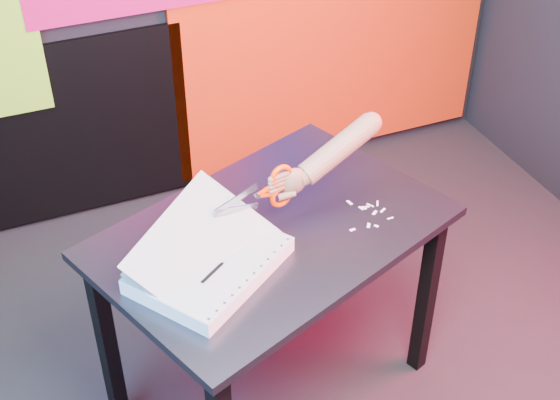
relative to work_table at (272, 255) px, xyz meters
name	(u,v)px	position (x,y,z in m)	size (l,w,h in m)	color
room	(371,65)	(0.21, -0.17, 0.71)	(3.01, 3.01, 2.71)	black
work_table	(272,255)	(0.00, 0.00, 0.00)	(1.24, 1.03, 0.75)	black
printout_stack	(210,264)	(-0.24, -0.11, 0.13)	(0.52, 0.49, 0.22)	white
scissors	(276,188)	(0.02, 0.02, 0.24)	(0.27, 0.06, 0.15)	#B2B8C4
hand_forearm	(331,154)	(0.23, 0.06, 0.29)	(0.41, 0.13, 0.19)	#94684A
paper_clippings	(368,213)	(0.31, -0.05, 0.11)	(0.16, 0.16, 0.00)	silver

